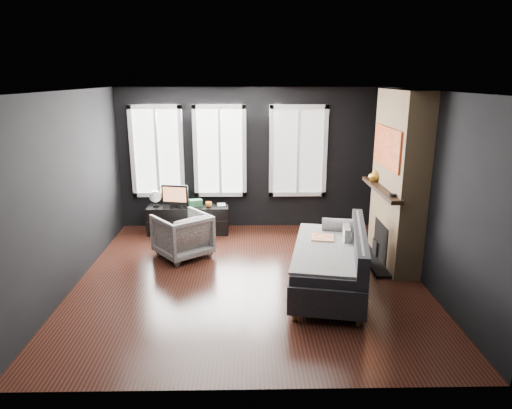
{
  "coord_description": "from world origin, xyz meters",
  "views": [
    {
      "loc": [
        -0.02,
        -6.21,
        2.87
      ],
      "look_at": [
        0.1,
        0.3,
        1.05
      ],
      "focal_mm": 32.0,
      "sensor_mm": 36.0,
      "label": 1
    }
  ],
  "objects_px": {
    "mug": "(209,204)",
    "monitor": "(175,194)",
    "mantel_vase": "(374,175)",
    "sofa": "(329,258)",
    "armchair": "(182,233)",
    "media_console": "(189,219)",
    "book": "(217,200)"
  },
  "relations": [
    {
      "from": "mug",
      "to": "monitor",
      "type": "bearing_deg",
      "value": 175.65
    },
    {
      "from": "mantel_vase",
      "to": "monitor",
      "type": "bearing_deg",
      "value": 163.11
    },
    {
      "from": "monitor",
      "to": "sofa",
      "type": "bearing_deg",
      "value": -33.39
    },
    {
      "from": "armchair",
      "to": "mug",
      "type": "height_order",
      "value": "armchair"
    },
    {
      "from": "monitor",
      "to": "mug",
      "type": "xyz_separation_m",
      "value": [
        0.63,
        -0.05,
        -0.17
      ]
    },
    {
      "from": "monitor",
      "to": "media_console",
      "type": "bearing_deg",
      "value": 12.51
    },
    {
      "from": "media_console",
      "to": "book",
      "type": "bearing_deg",
      "value": 4.13
    },
    {
      "from": "media_console",
      "to": "mug",
      "type": "height_order",
      "value": "mug"
    },
    {
      "from": "armchair",
      "to": "mantel_vase",
      "type": "xyz_separation_m",
      "value": [
        3.15,
        0.15,
        0.92
      ]
    },
    {
      "from": "media_console",
      "to": "sofa",
      "type": "bearing_deg",
      "value": -47.97
    },
    {
      "from": "media_console",
      "to": "monitor",
      "type": "height_order",
      "value": "monitor"
    },
    {
      "from": "armchair",
      "to": "monitor",
      "type": "xyz_separation_m",
      "value": [
        -0.29,
        1.19,
        0.35
      ]
    },
    {
      "from": "media_console",
      "to": "mantel_vase",
      "type": "distance_m",
      "value": 3.53
    },
    {
      "from": "armchair",
      "to": "mug",
      "type": "bearing_deg",
      "value": -144.7
    },
    {
      "from": "monitor",
      "to": "mantel_vase",
      "type": "bearing_deg",
      "value": -5.75
    },
    {
      "from": "monitor",
      "to": "mug",
      "type": "relative_size",
      "value": 4.28
    },
    {
      "from": "armchair",
      "to": "mantel_vase",
      "type": "distance_m",
      "value": 3.29
    },
    {
      "from": "sofa",
      "to": "book",
      "type": "distance_m",
      "value": 3.02
    },
    {
      "from": "mug",
      "to": "sofa",
      "type": "bearing_deg",
      "value": -52.27
    },
    {
      "from": "mug",
      "to": "mantel_vase",
      "type": "height_order",
      "value": "mantel_vase"
    },
    {
      "from": "mantel_vase",
      "to": "sofa",
      "type": "bearing_deg",
      "value": -124.09
    },
    {
      "from": "sofa",
      "to": "mantel_vase",
      "type": "height_order",
      "value": "mantel_vase"
    },
    {
      "from": "sofa",
      "to": "mug",
      "type": "distance_m",
      "value": 3.04
    },
    {
      "from": "mantel_vase",
      "to": "mug",
      "type": "bearing_deg",
      "value": 160.46
    },
    {
      "from": "monitor",
      "to": "book",
      "type": "relative_size",
      "value": 2.52
    },
    {
      "from": "book",
      "to": "armchair",
      "type": "bearing_deg",
      "value": -112.03
    },
    {
      "from": "sofa",
      "to": "media_console",
      "type": "xyz_separation_m",
      "value": [
        -2.25,
        2.45,
        -0.19
      ]
    },
    {
      "from": "monitor",
      "to": "book",
      "type": "xyz_separation_m",
      "value": [
        0.79,
        0.05,
        -0.13
      ]
    },
    {
      "from": "sofa",
      "to": "mug",
      "type": "xyz_separation_m",
      "value": [
        -1.86,
        2.4,
        0.13
      ]
    },
    {
      "from": "armchair",
      "to": "media_console",
      "type": "height_order",
      "value": "armchair"
    },
    {
      "from": "sofa",
      "to": "armchair",
      "type": "relative_size",
      "value": 2.61
    },
    {
      "from": "media_console",
      "to": "book",
      "type": "distance_m",
      "value": 0.66
    }
  ]
}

